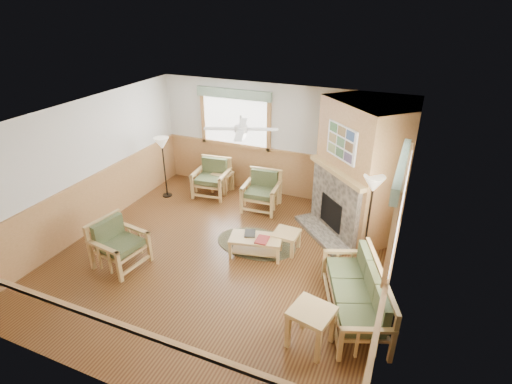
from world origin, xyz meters
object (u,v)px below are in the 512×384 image
at_px(armchair_back_right, 261,192).
at_px(sofa, 355,293).
at_px(footstool, 286,241).
at_px(end_table_sofa, 311,327).
at_px(armchair_back_left, 211,178).
at_px(coffee_table, 256,246).
at_px(floor_lamp_left, 164,168).
at_px(end_table_chairs, 223,182).
at_px(floor_lamp_right, 369,218).
at_px(armchair_left, 119,244).

bearing_deg(armchair_back_right, sofa, -49.90).
bearing_deg(footstool, end_table_sofa, -62.53).
height_order(armchair_back_left, end_table_sofa, armchair_back_left).
height_order(armchair_back_left, armchair_back_right, armchair_back_left).
height_order(sofa, armchair_back_right, armchair_back_right).
relative_size(coffee_table, floor_lamp_left, 0.64).
distance_m(sofa, footstool, 1.98).
bearing_deg(footstool, end_table_chairs, 141.63).
height_order(sofa, end_table_sofa, sofa).
distance_m(armchair_back_left, floor_lamp_right, 4.10).
distance_m(armchair_back_right, coffee_table, 1.87).
bearing_deg(end_table_sofa, sofa, 61.16).
distance_m(coffee_table, footstool, 0.60).
relative_size(armchair_back_right, armchair_left, 0.99).
bearing_deg(coffee_table, armchair_back_right, 96.47).
distance_m(end_table_sofa, floor_lamp_left, 5.54).
xyz_separation_m(armchair_left, end_table_sofa, (3.70, -0.46, -0.13)).
bearing_deg(sofa, armchair_back_right, -156.32).
xyz_separation_m(armchair_back_right, floor_lamp_left, (-2.39, -0.30, 0.32)).
xyz_separation_m(coffee_table, floor_lamp_left, (-2.99, 1.44, 0.56)).
bearing_deg(armchair_back_right, footstool, -56.49).
xyz_separation_m(end_table_chairs, end_table_sofa, (3.39, -3.90, 0.06)).
bearing_deg(end_table_sofa, armchair_left, 172.91).
height_order(armchair_back_right, armchair_left, armchair_left).
bearing_deg(floor_lamp_left, floor_lamp_right, -7.70).
height_order(armchair_back_right, footstool, armchair_back_right).
height_order(end_table_chairs, footstool, end_table_chairs).
distance_m(armchair_back_right, footstool, 1.77).
height_order(end_table_chairs, end_table_sofa, end_table_sofa).
bearing_deg(end_table_chairs, floor_lamp_right, -20.80).
bearing_deg(armchair_back_left, end_table_chairs, 51.57).
height_order(armchair_left, end_table_sofa, armchair_left).
xyz_separation_m(footstool, floor_lamp_right, (1.43, 0.41, 0.63)).
bearing_deg(end_table_sofa, end_table_chairs, 131.00).
relative_size(end_table_chairs, floor_lamp_left, 0.34).
xyz_separation_m(armchair_back_right, floor_lamp_right, (2.51, -0.97, 0.40)).
distance_m(armchair_back_right, floor_lamp_right, 2.72).
height_order(armchair_back_right, floor_lamp_right, floor_lamp_right).
bearing_deg(armchair_left, floor_lamp_right, -55.35).
xyz_separation_m(sofa, floor_lamp_left, (-5.00, 2.33, 0.33)).
height_order(armchair_back_left, coffee_table, armchair_back_left).
bearing_deg(armchair_back_right, end_table_sofa, -62.62).
xyz_separation_m(end_table_sofa, floor_lamp_right, (0.35, 2.48, 0.52)).
relative_size(coffee_table, footstool, 2.07).
bearing_deg(coffee_table, armchair_back_left, 123.24).
distance_m(end_table_chairs, footstool, 2.96).
relative_size(floor_lamp_left, floor_lamp_right, 0.91).
bearing_deg(footstool, armchair_left, -148.47).
bearing_deg(floor_lamp_right, armchair_left, -153.49).
bearing_deg(armchair_back_left, coffee_table, -50.52).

